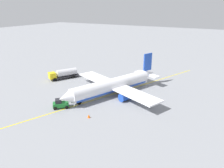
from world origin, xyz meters
TOP-DOWN VIEW (x-y plane):
  - ground_plane at (0.00, 0.00)m, footprint 400.00×400.00m
  - airplane at (-0.49, 0.20)m, footprint 30.85×29.23m
  - fuel_tanker at (-3.93, -20.45)m, footprint 9.87×6.99m
  - pushback_tug at (13.04, -6.58)m, footprint 3.99×4.06m
  - refueling_worker at (-9.50, -13.67)m, footprint 0.63×0.56m
  - safety_cone_nose at (13.70, 2.01)m, footprint 0.67×0.67m
  - taxi_line_marking at (0.00, 0.00)m, footprint 69.27×28.20m

SIDE VIEW (x-z plane):
  - ground_plane at x=0.00m, z-range 0.00..0.00m
  - taxi_line_marking at x=0.00m, z-range 0.00..0.01m
  - safety_cone_nose at x=13.70m, z-range 0.00..0.74m
  - refueling_worker at x=-9.50m, z-range -0.03..1.68m
  - pushback_tug at x=13.04m, z-range -0.09..2.11m
  - fuel_tanker at x=-3.93m, z-range 0.14..3.29m
  - airplane at x=-0.49m, z-range -2.18..7.31m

